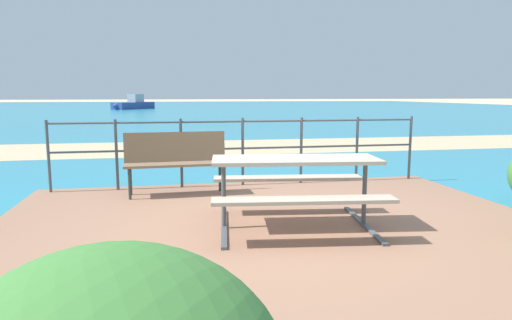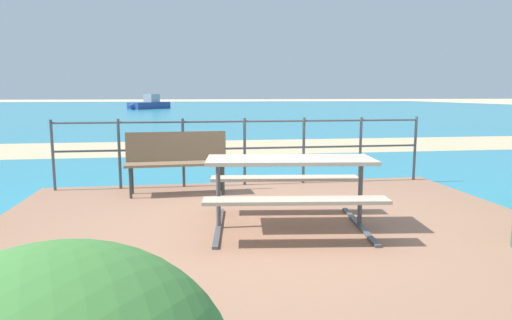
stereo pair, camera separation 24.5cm
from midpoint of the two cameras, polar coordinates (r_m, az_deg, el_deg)
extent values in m
plane|color=beige|center=(5.11, 3.36, -9.11)|extent=(240.00, 240.00, 0.00)
cube|color=#996B51|center=(5.10, 3.36, -8.79)|extent=(6.40, 5.20, 0.06)
cube|color=teal|center=(44.80, -7.31, 6.38)|extent=(90.00, 90.00, 0.01)
cube|color=tan|center=(13.02, -4.04, 1.64)|extent=(54.01, 3.77, 0.01)
cube|color=tan|center=(4.93, 5.75, 0.01)|extent=(1.88, 0.87, 0.04)
cube|color=tan|center=(4.42, 6.69, -5.14)|extent=(1.83, 0.47, 0.04)
cube|color=tan|center=(5.56, 4.92, -2.32)|extent=(1.83, 0.47, 0.04)
cylinder|color=#4C5156|center=(4.96, -3.38, -4.38)|extent=(0.06, 0.06, 0.76)
cube|color=#4C5156|center=(5.05, -3.35, -8.41)|extent=(0.23, 1.43, 0.03)
cylinder|color=#4C5156|center=(5.16, 14.41, -4.12)|extent=(0.06, 0.06, 0.76)
cube|color=#4C5156|center=(5.25, 14.26, -8.01)|extent=(0.23, 1.43, 0.03)
cube|color=#7A6047|center=(6.68, -8.94, -0.46)|extent=(1.50, 0.46, 0.04)
cube|color=#7A6047|center=(6.83, -9.03, 1.74)|extent=(1.48, 0.12, 0.44)
cylinder|color=#2D3833|center=(6.59, -14.61, -2.78)|extent=(0.04, 0.04, 0.46)
cylinder|color=#2D3833|center=(6.88, -14.45, -2.30)|extent=(0.04, 0.04, 0.46)
cylinder|color=#2D3833|center=(6.63, -3.12, -2.45)|extent=(0.04, 0.04, 0.46)
cylinder|color=#2D3833|center=(6.92, -3.46, -1.99)|extent=(0.04, 0.04, 0.46)
cylinder|color=#4C5156|center=(7.47, -23.50, 0.55)|extent=(0.04, 0.04, 1.09)
cylinder|color=#4C5156|center=(7.28, -16.00, 0.73)|extent=(0.04, 0.04, 1.09)
cylinder|color=#4C5156|center=(7.22, -8.24, 0.91)|extent=(0.04, 0.04, 1.09)
cylinder|color=#4C5156|center=(7.29, -0.48, 1.07)|extent=(0.04, 0.04, 1.09)
cylinder|color=#4C5156|center=(7.49, 6.99, 1.20)|extent=(0.04, 0.04, 1.09)
cylinder|color=#4C5156|center=(7.81, 13.96, 1.31)|extent=(0.04, 0.04, 1.09)
cylinder|color=#4C5156|center=(8.23, 20.30, 1.39)|extent=(0.04, 0.04, 1.09)
cylinder|color=#4C5156|center=(7.24, -0.49, 4.92)|extent=(5.90, 0.03, 0.03)
cylinder|color=#4C5156|center=(7.28, -0.48, 1.49)|extent=(5.90, 0.03, 0.03)
cube|color=#2D478C|center=(47.30, -13.20, 6.74)|extent=(4.07, 4.89, 0.67)
cube|color=#A5A8AD|center=(47.58, -12.93, 7.65)|extent=(1.62, 1.69, 0.81)
cone|color=#2D478C|center=(45.24, -15.46, 6.59)|extent=(0.78, 0.76, 0.60)
camera|label=1|loc=(0.12, -88.92, 0.16)|focal=31.57mm
camera|label=2|loc=(0.12, 91.08, -0.16)|focal=31.57mm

